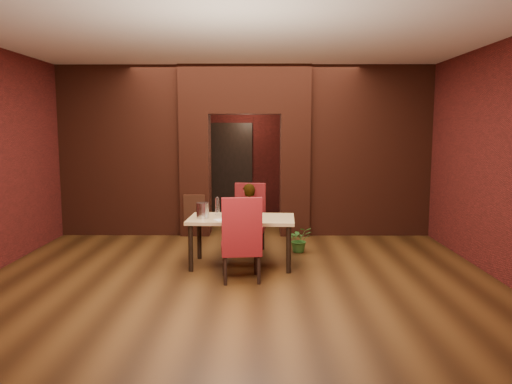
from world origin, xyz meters
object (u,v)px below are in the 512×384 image
(wine_glass_a, at_px, (229,210))
(water_bottle, at_px, (217,206))
(person_seated, at_px, (249,219))
(chair_far, at_px, (249,219))
(chair_near, at_px, (241,238))
(wine_glass_b, at_px, (247,210))
(wine_bucket, at_px, (203,210))
(dining_table, at_px, (242,242))
(potted_plant, at_px, (299,239))
(wine_glass_c, at_px, (253,211))

(wine_glass_a, relative_size, water_bottle, 0.66)
(person_seated, bearing_deg, water_bottle, 53.56)
(chair_far, xyz_separation_m, chair_near, (-0.07, -1.50, 0.01))
(person_seated, xyz_separation_m, wine_glass_b, (-0.02, -0.62, 0.25))
(chair_far, height_order, wine_bucket, chair_far)
(wine_glass_b, bearing_deg, wine_glass_a, 171.12)
(dining_table, distance_m, wine_glass_a, 0.50)
(dining_table, relative_size, chair_far, 1.37)
(person_seated, distance_m, wine_glass_a, 0.69)
(wine_glass_a, bearing_deg, wine_glass_b, -8.88)
(wine_glass_b, bearing_deg, wine_bucket, -168.94)
(dining_table, height_order, chair_far, chair_far)
(wine_bucket, bearing_deg, potted_plant, 30.57)
(wine_glass_c, bearing_deg, wine_glass_b, 132.25)
(wine_glass_c, bearing_deg, wine_glass_a, 158.12)
(dining_table, height_order, wine_glass_c, wine_glass_c)
(wine_glass_a, bearing_deg, chair_far, 67.60)
(dining_table, bearing_deg, person_seated, 85.08)
(chair_near, xyz_separation_m, person_seated, (0.08, 1.40, 0.00))
(wine_glass_b, height_order, potted_plant, wine_glass_b)
(chair_near, distance_m, wine_glass_a, 0.88)
(chair_near, distance_m, wine_glass_c, 0.74)
(dining_table, xyz_separation_m, wine_glass_b, (0.07, 0.07, 0.46))
(wine_glass_c, xyz_separation_m, wine_bucket, (-0.73, -0.02, 0.01))
(wine_glass_a, xyz_separation_m, wine_glass_c, (0.35, -0.14, 0.01))
(chair_near, relative_size, wine_glass_c, 5.45)
(wine_glass_a, bearing_deg, chair_near, -75.89)
(water_bottle, bearing_deg, chair_far, 51.88)
(chair_far, distance_m, person_seated, 0.10)
(chair_near, relative_size, wine_glass_b, 5.73)
(chair_near, height_order, wine_bucket, chair_near)
(dining_table, bearing_deg, wine_glass_b, 44.30)
(wine_glass_c, xyz_separation_m, water_bottle, (-0.54, 0.23, 0.04))
(person_seated, height_order, potted_plant, person_seated)
(wine_bucket, bearing_deg, wine_glass_a, 23.80)
(chair_near, relative_size, wine_glass_a, 6.16)
(person_seated, bearing_deg, wine_glass_b, 94.97)
(chair_far, distance_m, water_bottle, 0.81)
(chair_near, xyz_separation_m, wine_glass_a, (-0.21, 0.82, 0.24))
(wine_glass_b, relative_size, wine_glass_c, 0.95)
(dining_table, distance_m, water_bottle, 0.66)
(potted_plant, bearing_deg, person_seated, -170.99)
(wine_glass_c, bearing_deg, chair_far, 95.22)
(wine_glass_c, distance_m, water_bottle, 0.59)
(water_bottle, distance_m, potted_plant, 1.59)
(wine_glass_b, height_order, water_bottle, water_bottle)
(chair_far, height_order, wine_glass_b, chair_far)
(wine_glass_b, height_order, wine_bucket, wine_bucket)
(person_seated, distance_m, wine_glass_c, 0.77)
(person_seated, relative_size, potted_plant, 2.73)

